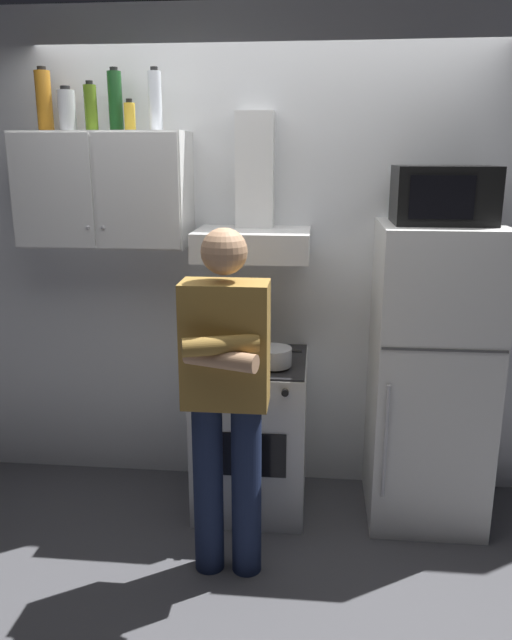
{
  "coord_description": "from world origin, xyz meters",
  "views": [
    {
      "loc": [
        0.29,
        -2.91,
        1.94
      ],
      "look_at": [
        0.0,
        0.0,
        1.15
      ],
      "focal_mm": 34.84,
      "sensor_mm": 36.0,
      "label": 1
    }
  ],
  "objects_px": {
    "upper_cabinet": "(105,190)",
    "bottle_liquor_amber": "(44,101)",
    "stove_oven": "(251,432)",
    "refrigerator": "(430,376)",
    "cooking_pot": "(274,357)",
    "bottle_spice_jar": "(130,116)",
    "person_standing": "(226,394)",
    "bottle_wine_green": "(115,101)",
    "bottle_olive_oil": "(91,107)",
    "range_hood": "(254,220)",
    "microwave": "(443,195)",
    "bottle_canister_steel": "(67,110)",
    "bottle_vodka_clear": "(155,101)"
  },
  "relations": [
    {
      "from": "bottle_canister_steel",
      "to": "bottle_liquor_amber",
      "type": "relative_size",
      "value": 0.69
    },
    {
      "from": "range_hood",
      "to": "bottle_canister_steel",
      "type": "xyz_separation_m",
      "value": [
        -0.98,
        0.0,
        0.56
      ]
    },
    {
      "from": "upper_cabinet",
      "to": "refrigerator",
      "type": "height_order",
      "value": "upper_cabinet"
    },
    {
      "from": "refrigerator",
      "to": "bottle_spice_jar",
      "type": "xyz_separation_m",
      "value": [
        -1.59,
        0.11,
        1.32
      ]
    },
    {
      "from": "range_hood",
      "to": "bottle_olive_oil",
      "type": "relative_size",
      "value": 3.05
    },
    {
      "from": "microwave",
      "to": "bottle_canister_steel",
      "type": "distance_m",
      "value": 1.98
    },
    {
      "from": "person_standing",
      "to": "bottle_vodka_clear",
      "type": "xyz_separation_m",
      "value": [
        -0.46,
        0.73,
        1.3
      ]
    },
    {
      "from": "bottle_liquor_amber",
      "to": "stove_oven",
      "type": "bearing_deg",
      "value": -8.47
    },
    {
      "from": "range_hood",
      "to": "bottle_wine_green",
      "type": "relative_size",
      "value": 2.37
    },
    {
      "from": "refrigerator",
      "to": "bottle_liquor_amber",
      "type": "distance_m",
      "value": 2.5
    },
    {
      "from": "stove_oven",
      "to": "microwave",
      "type": "xyz_separation_m",
      "value": [
        0.95,
        0.02,
        1.31
      ]
    },
    {
      "from": "stove_oven",
      "to": "bottle_spice_jar",
      "type": "height_order",
      "value": "bottle_spice_jar"
    },
    {
      "from": "bottle_spice_jar",
      "to": "bottle_canister_steel",
      "type": "bearing_deg",
      "value": 176.48
    },
    {
      "from": "upper_cabinet",
      "to": "bottle_liquor_amber",
      "type": "distance_m",
      "value": 0.55
    },
    {
      "from": "cooking_pot",
      "to": "bottle_wine_green",
      "type": "bearing_deg",
      "value": 161.45
    },
    {
      "from": "bottle_wine_green",
      "to": "bottle_olive_oil",
      "type": "distance_m",
      "value": 0.13
    },
    {
      "from": "bottle_wine_green",
      "to": "bottle_spice_jar",
      "type": "bearing_deg",
      "value": -34.12
    },
    {
      "from": "refrigerator",
      "to": "bottle_canister_steel",
      "type": "xyz_separation_m",
      "value": [
        -1.93,
        0.13,
        1.36
      ]
    },
    {
      "from": "upper_cabinet",
      "to": "refrigerator",
      "type": "bearing_deg",
      "value": -4.07
    },
    {
      "from": "refrigerator",
      "to": "bottle_spice_jar",
      "type": "bearing_deg",
      "value": 176.16
    },
    {
      "from": "refrigerator",
      "to": "cooking_pot",
      "type": "distance_m",
      "value": 0.84
    },
    {
      "from": "upper_cabinet",
      "to": "bottle_spice_jar",
      "type": "xyz_separation_m",
      "value": [
        0.16,
        -0.02,
        0.37
      ]
    },
    {
      "from": "range_hood",
      "to": "bottle_wine_green",
      "type": "height_order",
      "value": "bottle_wine_green"
    },
    {
      "from": "bottle_canister_steel",
      "to": "bottle_spice_jar",
      "type": "distance_m",
      "value": 0.34
    },
    {
      "from": "stove_oven",
      "to": "person_standing",
      "type": "relative_size",
      "value": 0.53
    },
    {
      "from": "cooking_pot",
      "to": "bottle_liquor_amber",
      "type": "height_order",
      "value": "bottle_liquor_amber"
    },
    {
      "from": "upper_cabinet",
      "to": "microwave",
      "type": "distance_m",
      "value": 1.75
    },
    {
      "from": "person_standing",
      "to": "bottle_vodka_clear",
      "type": "height_order",
      "value": "bottle_vodka_clear"
    },
    {
      "from": "microwave",
      "to": "bottle_canister_steel",
      "type": "xyz_separation_m",
      "value": [
        -1.93,
        0.11,
        0.42
      ]
    },
    {
      "from": "upper_cabinet",
      "to": "bottle_liquor_amber",
      "type": "bearing_deg",
      "value": 172.63
    },
    {
      "from": "person_standing",
      "to": "bottle_spice_jar",
      "type": "relative_size",
      "value": 10.43
    },
    {
      "from": "refrigerator",
      "to": "bottle_wine_green",
      "type": "bearing_deg",
      "value": 174.27
    },
    {
      "from": "stove_oven",
      "to": "bottle_liquor_amber",
      "type": "height_order",
      "value": "bottle_liquor_amber"
    },
    {
      "from": "bottle_canister_steel",
      "to": "stove_oven",
      "type": "bearing_deg",
      "value": -7.46
    },
    {
      "from": "stove_oven",
      "to": "refrigerator",
      "type": "distance_m",
      "value": 1.02
    },
    {
      "from": "cooking_pot",
      "to": "bottle_olive_oil",
      "type": "xyz_separation_m",
      "value": [
        -0.97,
        0.22,
        1.24
      ]
    },
    {
      "from": "cooking_pot",
      "to": "bottle_olive_oil",
      "type": "height_order",
      "value": "bottle_olive_oil"
    },
    {
      "from": "upper_cabinet",
      "to": "cooking_pot",
      "type": "distance_m",
      "value": 1.27
    },
    {
      "from": "bottle_liquor_amber",
      "to": "bottle_spice_jar",
      "type": "xyz_separation_m",
      "value": [
        0.48,
        -0.06,
        -0.08
      ]
    },
    {
      "from": "stove_oven",
      "to": "bottle_vodka_clear",
      "type": "xyz_separation_m",
      "value": [
        -0.51,
        0.13,
        1.77
      ]
    },
    {
      "from": "bottle_olive_oil",
      "to": "cooking_pot",
      "type": "bearing_deg",
      "value": -12.96
    },
    {
      "from": "range_hood",
      "to": "bottle_wine_green",
      "type": "distance_m",
      "value": 0.95
    },
    {
      "from": "cooking_pot",
      "to": "bottle_vodka_clear",
      "type": "relative_size",
      "value": 0.92
    },
    {
      "from": "stove_oven",
      "to": "person_standing",
      "type": "distance_m",
      "value": 0.77
    },
    {
      "from": "range_hood",
      "to": "bottle_olive_oil",
      "type": "height_order",
      "value": "bottle_olive_oil"
    },
    {
      "from": "bottle_spice_jar",
      "to": "bottle_olive_oil",
      "type": "bearing_deg",
      "value": -179.13
    },
    {
      "from": "bottle_liquor_amber",
      "to": "bottle_wine_green",
      "type": "bearing_deg",
      "value": 0.48
    },
    {
      "from": "person_standing",
      "to": "bottle_wine_green",
      "type": "relative_size",
      "value": 5.17
    },
    {
      "from": "bottle_canister_steel",
      "to": "bottle_olive_oil",
      "type": "height_order",
      "value": "bottle_olive_oil"
    },
    {
      "from": "bottle_vodka_clear",
      "to": "bottle_olive_oil",
      "type": "relative_size",
      "value": 1.26
    }
  ]
}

